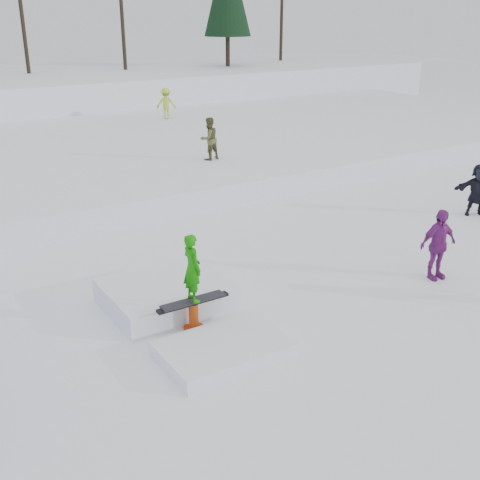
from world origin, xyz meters
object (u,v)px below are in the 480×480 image
walker_olive (209,139)px  walker_ygreen (166,103)px  spectator_dark (478,190)px  spectator_purple (438,244)px  jib_rail_feature (181,306)px

walker_olive → walker_ygreen: 9.42m
walker_olive → walker_ygreen: bearing=-115.5°
walker_olive → spectator_dark: (5.11, -8.24, -0.77)m
walker_olive → walker_ygreen: walker_olive is taller
spectator_purple → spectator_dark: 5.58m
spectator_dark → spectator_purple: bearing=-115.6°
spectator_purple → jib_rail_feature: bearing=174.5°
spectator_purple → jib_rail_feature: (-6.23, 1.49, -0.58)m
jib_rail_feature → walker_olive: bearing=57.1°
spectator_purple → spectator_dark: (4.93, 2.62, -0.05)m
spectator_dark → walker_ygreen: bearing=134.7°
walker_olive → spectator_purple: bearing=81.5°
walker_olive → jib_rail_feature: walker_olive is taller
walker_ygreen → jib_rail_feature: size_ratio=0.36×
spectator_dark → jib_rail_feature: (-11.16, -1.12, -0.53)m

